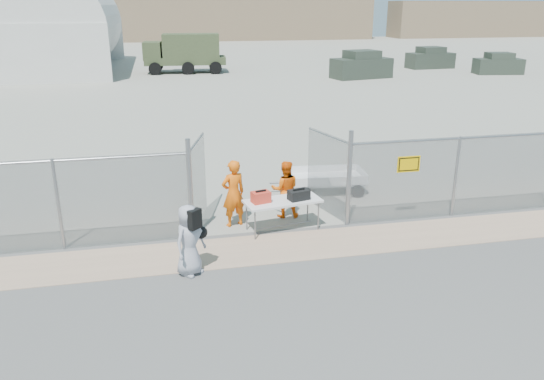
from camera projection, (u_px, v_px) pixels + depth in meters
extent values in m
plane|color=#414141|center=(291.00, 267.00, 11.62)|extent=(160.00, 160.00, 0.00)
cube|color=gray|center=(184.00, 65.00, 50.37)|extent=(160.00, 80.00, 0.01)
cube|color=tan|center=(281.00, 247.00, 12.54)|extent=(44.00, 1.60, 0.01)
cube|color=red|center=(261.00, 197.00, 13.05)|extent=(0.50, 0.40, 0.28)
cube|color=black|center=(299.00, 195.00, 13.25)|extent=(0.58, 0.42, 0.25)
imported|color=#ED5F0B|center=(233.00, 194.00, 13.49)|extent=(0.75, 0.60, 1.77)
imported|color=#ED5F0B|center=(285.00, 189.00, 14.12)|extent=(0.84, 0.70, 1.56)
imported|color=#999AA6|center=(189.00, 240.00, 11.08)|extent=(0.90, 0.88, 1.56)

